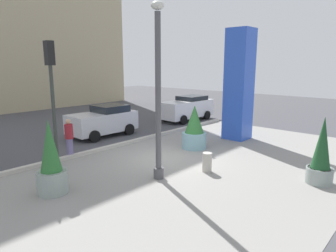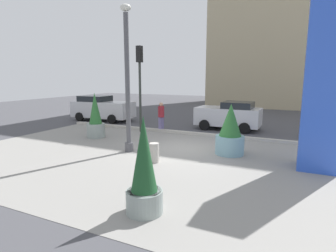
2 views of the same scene
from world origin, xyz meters
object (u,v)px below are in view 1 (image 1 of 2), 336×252
object	(u,v)px
lamp_post	(158,97)
art_pillar_blue	(239,85)
car_intersection	(187,108)
traffic_light_corner	(52,84)
pedestrian_by_curb	(69,136)
potted_plant_near_right	(51,164)
potted_plant_by_pillar	(321,156)
concrete_bollard	(207,162)
car_far_lane	(103,121)
potted_plant_near_left	(194,130)

from	to	relation	value
lamp_post	art_pillar_blue	world-z (taller)	lamp_post
lamp_post	car_intersection	world-z (taller)	lamp_post
lamp_post	traffic_light_corner	distance (m)	4.32
car_intersection	pedestrian_by_curb	xyz separation A→B (m)	(-10.47, -1.72, 0.05)
potted_plant_near_right	potted_plant_by_pillar	bearing A→B (deg)	-43.22
lamp_post	concrete_bollard	size ratio (longest dim) A/B	8.04
car_intersection	concrete_bollard	bearing A→B (deg)	-137.73
potted_plant_near_right	traffic_light_corner	xyz separation A→B (m)	(1.40, 2.28, 2.30)
potted_plant_near_right	car_far_lane	world-z (taller)	potted_plant_near_right
car_far_lane	pedestrian_by_curb	world-z (taller)	pedestrian_by_curb
potted_plant_near_right	pedestrian_by_curb	bearing A→B (deg)	51.36
potted_plant_near_left	traffic_light_corner	distance (m)	6.72
potted_plant_near_left	car_far_lane	world-z (taller)	potted_plant_near_left
art_pillar_blue	potted_plant_by_pillar	xyz separation A→B (m)	(-3.85, -5.30, -1.94)
concrete_bollard	pedestrian_by_curb	distance (m)	6.10
art_pillar_blue	potted_plant_by_pillar	size ratio (longest dim) A/B	2.50
potted_plant_by_pillar	pedestrian_by_curb	bearing A→B (deg)	114.26
lamp_post	art_pillar_blue	xyz separation A→B (m)	(7.18, 0.86, -0.01)
lamp_post	potted_plant_near_right	size ratio (longest dim) A/B	2.53
car_far_lane	car_intersection	bearing A→B (deg)	-4.57
concrete_bollard	traffic_light_corner	world-z (taller)	traffic_light_corner
potted_plant_near_right	art_pillar_blue	bearing A→B (deg)	-4.36
potted_plant_by_pillar	traffic_light_corner	bearing A→B (deg)	121.24
concrete_bollard	car_far_lane	xyz separation A→B (m)	(1.03, 7.83, 0.49)
potted_plant_near_left	lamp_post	bearing A→B (deg)	-160.49
potted_plant_near_left	car_intersection	size ratio (longest dim) A/B	0.48
concrete_bollard	pedestrian_by_curb	world-z (taller)	pedestrian_by_curb
lamp_post	art_pillar_blue	size ratio (longest dim) A/B	1.03
pedestrian_by_curb	potted_plant_by_pillar	bearing A→B (deg)	-65.74
potted_plant_by_pillar	concrete_bollard	size ratio (longest dim) A/B	3.12
traffic_light_corner	car_intersection	xyz separation A→B (m)	(11.46, 2.43, -2.38)
art_pillar_blue	potted_plant_near_right	distance (m)	10.55
potted_plant_near_left	car_far_lane	xyz separation A→B (m)	(-1.28, 5.49, -0.05)
potted_plant_near_left	traffic_light_corner	world-z (taller)	traffic_light_corner
potted_plant_near_right	pedestrian_by_curb	distance (m)	3.83
potted_plant_by_pillar	traffic_light_corner	xyz separation A→B (m)	(-5.08, 8.37, 2.29)
car_intersection	lamp_post	bearing A→B (deg)	-146.79
art_pillar_blue	traffic_light_corner	distance (m)	9.45
traffic_light_corner	car_far_lane	size ratio (longest dim) A/B	1.27
potted_plant_by_pillar	car_far_lane	distance (m)	11.38
potted_plant_near_right	traffic_light_corner	bearing A→B (deg)	58.43
lamp_post	car_far_lane	world-z (taller)	lamp_post
art_pillar_blue	pedestrian_by_curb	size ratio (longest dim) A/B	3.41
potted_plant_near_left	pedestrian_by_curb	world-z (taller)	potted_plant_near_left
car_intersection	pedestrian_by_curb	distance (m)	10.61
concrete_bollard	potted_plant_near_left	bearing A→B (deg)	45.34
concrete_bollard	car_intersection	distance (m)	10.82
car_intersection	pedestrian_by_curb	bearing A→B (deg)	-170.67
potted_plant_near_left	concrete_bollard	xyz separation A→B (m)	(-2.31, -2.34, -0.54)
potted_plant_by_pillar	car_intersection	xyz separation A→B (m)	(6.38, 10.80, -0.09)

